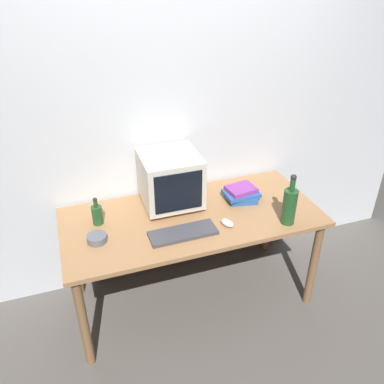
% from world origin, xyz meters
% --- Properties ---
extents(ground_plane, '(6.00, 6.00, 0.00)m').
position_xyz_m(ground_plane, '(0.00, 0.00, 0.00)').
color(ground_plane, '#56514C').
extents(back_wall, '(4.00, 0.08, 2.50)m').
position_xyz_m(back_wall, '(0.00, 0.44, 1.25)').
color(back_wall, silver).
rests_on(back_wall, ground).
extents(desk, '(1.70, 0.77, 0.74)m').
position_xyz_m(desk, '(0.00, 0.00, 0.65)').
color(desk, '#9E7047').
rests_on(desk, ground).
extents(crt_monitor, '(0.38, 0.39, 0.37)m').
position_xyz_m(crt_monitor, '(-0.09, 0.18, 0.93)').
color(crt_monitor, beige).
rests_on(crt_monitor, desk).
extents(keyboard, '(0.42, 0.16, 0.02)m').
position_xyz_m(keyboard, '(-0.12, -0.18, 0.75)').
color(keyboard, '#3F3F47').
rests_on(keyboard, desk).
extents(computer_mouse, '(0.09, 0.11, 0.04)m').
position_xyz_m(computer_mouse, '(0.18, -0.18, 0.75)').
color(computer_mouse, beige).
rests_on(computer_mouse, desk).
extents(bottle_tall, '(0.09, 0.09, 0.35)m').
position_xyz_m(bottle_tall, '(0.55, -0.27, 0.87)').
color(bottle_tall, '#1E4C23').
rests_on(bottle_tall, desk).
extents(bottle_short, '(0.07, 0.07, 0.19)m').
position_xyz_m(bottle_short, '(-0.60, 0.11, 0.81)').
color(bottle_short, '#1E4C23').
rests_on(bottle_short, desk).
extents(book_stack, '(0.24, 0.20, 0.10)m').
position_xyz_m(book_stack, '(0.39, 0.07, 0.79)').
color(book_stack, '#28569E').
rests_on(book_stack, desk).
extents(cd_spindle, '(0.12, 0.12, 0.04)m').
position_xyz_m(cd_spindle, '(-0.63, -0.08, 0.76)').
color(cd_spindle, '#595B66').
rests_on(cd_spindle, desk).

